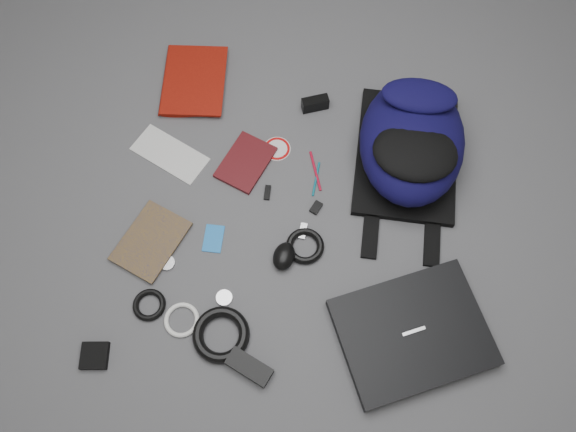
# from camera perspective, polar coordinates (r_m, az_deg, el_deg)

# --- Properties ---
(ground) EXTENTS (4.00, 4.00, 0.00)m
(ground) POSITION_cam_1_polar(r_m,az_deg,el_deg) (1.74, 0.00, -0.26)
(ground) COLOR #4F4F51
(ground) RESTS_ON ground
(backpack) EXTENTS (0.35, 0.50, 0.21)m
(backpack) POSITION_cam_1_polar(r_m,az_deg,el_deg) (1.79, 12.47, 7.51)
(backpack) COLOR black
(backpack) RESTS_ON ground
(laptop) EXTENTS (0.50, 0.46, 0.04)m
(laptop) POSITION_cam_1_polar(r_m,az_deg,el_deg) (1.65, 12.52, -11.48)
(laptop) COLOR black
(laptop) RESTS_ON ground
(textbook_red) EXTENTS (0.24, 0.30, 0.03)m
(textbook_red) POSITION_cam_1_polar(r_m,az_deg,el_deg) (2.02, -12.56, 13.31)
(textbook_red) COLOR maroon
(textbook_red) RESTS_ON ground
(comic_book) EXTENTS (0.23, 0.27, 0.02)m
(comic_book) POSITION_cam_1_polar(r_m,az_deg,el_deg) (1.78, -15.84, -1.31)
(comic_book) COLOR #B0810C
(comic_book) RESTS_ON ground
(envelope) EXTENTS (0.27, 0.21, 0.00)m
(envelope) POSITION_cam_1_polar(r_m,az_deg,el_deg) (1.88, -11.92, 6.18)
(envelope) COLOR silver
(envelope) RESTS_ON ground
(dvd_case) EXTENTS (0.19, 0.22, 0.01)m
(dvd_case) POSITION_cam_1_polar(r_m,az_deg,el_deg) (1.82, -4.33, 5.46)
(dvd_case) COLOR #3F0C0F
(dvd_case) RESTS_ON ground
(compact_camera) EXTENTS (0.09, 0.06, 0.05)m
(compact_camera) POSITION_cam_1_polar(r_m,az_deg,el_deg) (1.91, 2.77, 11.33)
(compact_camera) COLOR black
(compact_camera) RESTS_ON ground
(sticker_disc) EXTENTS (0.10, 0.10, 0.00)m
(sticker_disc) POSITION_cam_1_polar(r_m,az_deg,el_deg) (1.85, -1.12, 6.83)
(sticker_disc) COLOR white
(sticker_disc) RESTS_ON ground
(pen_teal) EXTENTS (0.01, 0.12, 0.01)m
(pen_teal) POSITION_cam_1_polar(r_m,az_deg,el_deg) (1.80, 2.87, 3.78)
(pen_teal) COLOR #0E6C7E
(pen_teal) RESTS_ON ground
(pen_red) EXTENTS (0.06, 0.14, 0.01)m
(pen_red) POSITION_cam_1_polar(r_m,az_deg,el_deg) (1.81, 2.80, 4.60)
(pen_red) COLOR red
(pen_red) RESTS_ON ground
(id_badge) EXTENTS (0.06, 0.09, 0.00)m
(id_badge) POSITION_cam_1_polar(r_m,az_deg,el_deg) (1.73, -7.58, -2.28)
(id_badge) COLOR blue
(id_badge) RESTS_ON ground
(usb_black) EXTENTS (0.02, 0.05, 0.01)m
(usb_black) POSITION_cam_1_polar(r_m,az_deg,el_deg) (1.77, -2.11, 2.39)
(usb_black) COLOR black
(usb_black) RESTS_ON ground
(usb_silver) EXTENTS (0.02, 0.05, 0.01)m
(usb_silver) POSITION_cam_1_polar(r_m,az_deg,el_deg) (1.72, 1.52, -1.55)
(usb_silver) COLOR #AFB0B2
(usb_silver) RESTS_ON ground
(key_fob) EXTENTS (0.04, 0.05, 0.01)m
(key_fob) POSITION_cam_1_polar(r_m,az_deg,el_deg) (1.75, 2.88, 0.85)
(key_fob) COLOR black
(key_fob) RESTS_ON ground
(mouse) EXTENTS (0.08, 0.10, 0.05)m
(mouse) POSITION_cam_1_polar(r_m,az_deg,el_deg) (1.67, -0.41, -4.11)
(mouse) COLOR black
(mouse) RESTS_ON ground
(headphone_left) EXTENTS (0.06, 0.06, 0.01)m
(headphone_left) POSITION_cam_1_polar(r_m,az_deg,el_deg) (1.72, -12.16, -4.70)
(headphone_left) COLOR #AEADB0
(headphone_left) RESTS_ON ground
(headphone_right) EXTENTS (0.06, 0.06, 0.01)m
(headphone_right) POSITION_cam_1_polar(r_m,az_deg,el_deg) (1.66, -6.49, -8.26)
(headphone_right) COLOR silver
(headphone_right) RESTS_ON ground
(cable_coil) EXTENTS (0.15, 0.15, 0.02)m
(cable_coil) POSITION_cam_1_polar(r_m,az_deg,el_deg) (1.70, 1.73, -3.07)
(cable_coil) COLOR black
(cable_coil) RESTS_ON ground
(power_brick) EXTENTS (0.14, 0.10, 0.03)m
(power_brick) POSITION_cam_1_polar(r_m,az_deg,el_deg) (1.61, -3.95, -15.05)
(power_brick) COLOR black
(power_brick) RESTS_ON ground
(power_cord_coil) EXTENTS (0.18, 0.18, 0.03)m
(power_cord_coil) POSITION_cam_1_polar(r_m,az_deg,el_deg) (1.63, -6.81, -11.87)
(power_cord_coil) COLOR black
(power_cord_coil) RESTS_ON ground
(pouch) EXTENTS (0.08, 0.08, 0.02)m
(pouch) POSITION_cam_1_polar(r_m,az_deg,el_deg) (1.70, -19.05, -13.26)
(pouch) COLOR black
(pouch) RESTS_ON ground
(earbud_coil) EXTENTS (0.11, 0.11, 0.02)m
(earbud_coil) POSITION_cam_1_polar(r_m,az_deg,el_deg) (1.69, -13.92, -8.76)
(earbud_coil) COLOR black
(earbud_coil) RESTS_ON ground
(white_cable_coil) EXTENTS (0.13, 0.13, 0.01)m
(white_cable_coil) POSITION_cam_1_polar(r_m,az_deg,el_deg) (1.67, -10.75, -10.33)
(white_cable_coil) COLOR white
(white_cable_coil) RESTS_ON ground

